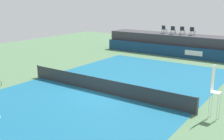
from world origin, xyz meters
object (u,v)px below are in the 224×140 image
at_px(spectator_chair_far_left, 164,29).
at_px(net_post_far, 198,106).
at_px(spectator_chair_center, 182,30).
at_px(umpire_chair, 214,89).
at_px(spectator_chair_left, 173,30).
at_px(net_post_near, 38,71).
at_px(spectator_chair_right, 192,31).

distance_m(spectator_chair_far_left, net_post_far, 17.66).
relative_size(spectator_chair_center, umpire_chair, 0.32).
distance_m(spectator_chair_left, umpire_chair, 17.20).
distance_m(spectator_chair_left, spectator_chair_center, 1.00).
distance_m(umpire_chair, net_post_far, 1.30).
relative_size(spectator_chair_far_left, spectator_chair_left, 1.00).
xyz_separation_m(spectator_chair_center, net_post_near, (-5.67, -15.20, -2.19)).
height_order(spectator_chair_left, umpire_chair, spectator_chair_left).
relative_size(spectator_chair_center, net_post_far, 0.89).
bearing_deg(spectator_chair_center, net_post_far, -66.14).
xyz_separation_m(spectator_chair_left, spectator_chair_center, (0.97, 0.24, 0.00)).
distance_m(spectator_chair_left, net_post_near, 15.84).
distance_m(spectator_chair_right, umpire_chair, 16.49).
height_order(spectator_chair_center, umpire_chair, spectator_chair_center).
height_order(spectator_chair_left, net_post_far, spectator_chair_left).
bearing_deg(net_post_near, spectator_chair_left, 72.55).
height_order(umpire_chair, net_post_near, umpire_chair).
relative_size(spectator_chair_left, net_post_far, 0.89).
xyz_separation_m(spectator_chair_far_left, net_post_near, (-3.56, -15.13, -2.19)).
bearing_deg(spectator_chair_right, spectator_chair_left, -173.72).
bearing_deg(umpire_chair, spectator_chair_far_left, 122.28).
distance_m(spectator_chair_left, net_post_far, 16.97).
bearing_deg(net_post_far, umpire_chair, 0.58).
xyz_separation_m(spectator_chair_far_left, net_post_far, (8.84, -15.13, -2.19)).
relative_size(spectator_chair_center, spectator_chair_right, 1.00).
bearing_deg(spectator_chair_far_left, net_post_near, -103.24).
xyz_separation_m(spectator_chair_far_left, spectator_chair_right, (3.21, 0.06, 0.00)).
height_order(spectator_chair_far_left, umpire_chair, spectator_chair_far_left).
distance_m(spectator_chair_right, net_post_near, 16.78).
bearing_deg(spectator_chair_far_left, spectator_chair_left, -8.39).
height_order(net_post_near, net_post_far, same).
bearing_deg(spectator_chair_left, spectator_chair_far_left, 171.61).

